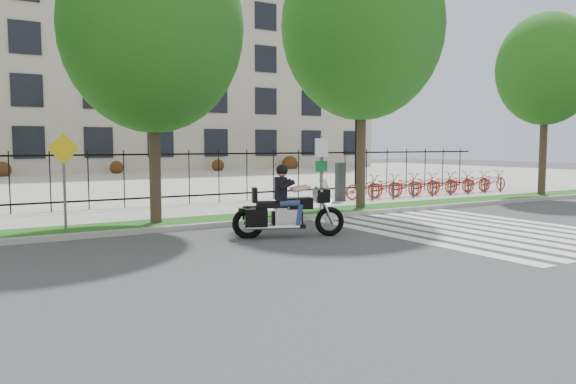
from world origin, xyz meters
TOP-DOWN VIEW (x-y plane):
  - ground at (0.00, 0.00)m, footprint 120.00×120.00m
  - curb at (0.00, 4.10)m, footprint 60.00×0.20m
  - grass_verge at (0.00, 4.95)m, footprint 60.00×1.50m
  - sidewalk at (0.00, 7.45)m, footprint 60.00×3.50m
  - plaza at (0.00, 25.00)m, footprint 80.00×34.00m
  - crosswalk_stripes at (4.83, 0.00)m, footprint 5.70×8.00m
  - iron_fence at (0.00, 9.20)m, footprint 30.00×0.06m
  - office_building at (0.00, 44.92)m, footprint 60.00×21.90m
  - lamp_post_right at (10.00, 12.00)m, footprint 1.06×0.70m
  - street_tree_1 at (-2.65, 4.95)m, footprint 5.04×5.04m
  - street_tree_2 at (4.69, 4.95)m, footprint 5.56×5.56m
  - street_tree_3 at (14.90, 4.95)m, footprint 4.24×4.24m
  - bike_share_station at (10.46, 7.20)m, footprint 10.01×0.86m
  - sign_pole_regulatory at (2.76, 4.58)m, footprint 0.50×0.09m
  - sign_pole_warning at (-5.12, 4.58)m, footprint 0.78×0.09m
  - motorcycle_rider at (-0.28, 1.63)m, footprint 2.75×1.46m

SIDE VIEW (x-z plane):
  - ground at x=0.00m, z-range 0.00..0.00m
  - crosswalk_stripes at x=4.83m, z-range 0.00..0.01m
  - plaza at x=0.00m, z-range 0.00..0.10m
  - curb at x=0.00m, z-range 0.00..0.15m
  - grass_verge at x=0.00m, z-range 0.00..0.15m
  - sidewalk at x=0.00m, z-range 0.00..0.15m
  - bike_share_station at x=10.46m, z-range -0.11..1.39m
  - motorcycle_rider at x=-0.28m, z-range -0.37..1.86m
  - iron_fence at x=0.00m, z-range 0.15..2.15m
  - sign_pole_regulatory at x=2.76m, z-range 0.49..2.99m
  - sign_pole_warning at x=-5.12m, z-range 0.50..2.99m
  - lamp_post_right at x=10.00m, z-range 1.08..5.33m
  - street_tree_1 at x=-2.65m, z-range 1.40..9.72m
  - street_tree_3 at x=14.90m, z-range 1.66..9.58m
  - street_tree_2 at x=4.69m, z-range 1.66..11.08m
  - office_building at x=0.00m, z-range -0.11..20.04m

